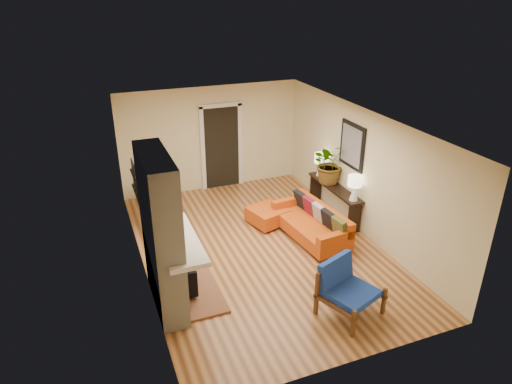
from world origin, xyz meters
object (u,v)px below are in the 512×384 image
blue_chair (345,285)px  sofa (313,223)px  lamp_far (321,162)px  houseplant (330,163)px  lamp_near (355,185)px  console_table (334,192)px  dining_table (159,195)px  ottoman (268,215)px

blue_chair → sofa: bearing=74.3°
lamp_far → houseplant: bearing=-91.3°
lamp_near → blue_chair: bearing=-124.6°
houseplant → console_table: bearing=-87.6°
console_table → dining_table: bearing=160.1°
sofa → lamp_far: 1.79m
dining_table → houseplant: (3.64, -1.08, 0.63)m
ottoman → houseplant: 1.80m
sofa → ottoman: (-0.65, 0.87, -0.11)m
blue_chair → dining_table: size_ratio=0.66×
sofa → dining_table: bearing=144.1°
dining_table → lamp_near: 4.22m
dining_table → console_table: dining_table is taller
console_table → blue_chair: bearing=-117.2°
console_table → lamp_far: 0.84m
console_table → houseplant: (-0.01, 0.24, 0.61)m
blue_chair → dining_table: (-2.14, 4.25, 0.09)m
console_table → houseplant: 0.66m
lamp_far → houseplant: 0.47m
blue_chair → lamp_far: 3.97m
lamp_near → lamp_far: size_ratio=1.00×
ottoman → console_table: bearing=-6.8°
ottoman → console_table: 1.58m
console_table → sofa: bearing=-142.1°
ottoman → blue_chair: bearing=-89.7°
lamp_near → lamp_far: (0.00, 1.43, 0.00)m
ottoman → lamp_near: (1.53, -0.92, 0.85)m
ottoman → blue_chair: (0.01, -3.12, 0.26)m
console_table → lamp_near: bearing=-90.0°
console_table → lamp_far: lamp_far is taller
sofa → ottoman: bearing=126.7°
ottoman → lamp_far: 1.82m
ottoman → console_table: (1.53, -0.18, 0.36)m
lamp_far → houseplant: size_ratio=0.58×
console_table → lamp_near: size_ratio=3.43×
blue_chair → dining_table: 4.76m
dining_table → blue_chair: bearing=-63.3°
ottoman → blue_chair: blue_chair is taller
lamp_near → lamp_far: same height
blue_chair → houseplant: bearing=64.7°
sofa → houseplant: (0.87, 0.93, 0.87)m
sofa → console_table: bearing=37.9°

